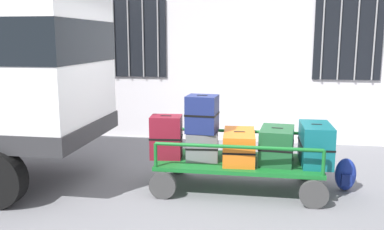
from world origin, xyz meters
The scene contains 11 objects.
ground_plane centered at (0.00, 0.00, 0.00)m, with size 40.00×40.00×0.00m, color slate.
building_wall centered at (0.00, 2.92, 2.50)m, with size 12.00×0.38×5.00m.
luggage_cart centered at (0.40, 0.05, 0.33)m, with size 2.20×1.07×0.40m.
cart_railing centered at (0.40, 0.05, 0.67)m, with size 2.09×0.93×0.33m.
suitcase_left_bottom centered at (-0.58, 0.04, 0.69)m, with size 0.45×0.38×0.59m.
suitcase_midleft_bottom centered at (-0.09, 0.07, 0.58)m, with size 0.47×0.49×0.38m.
suitcase_midleft_middle centered at (-0.09, 0.03, 1.02)m, with size 0.43×0.40×0.50m.
suitcase_center_bottom centered at (0.40, 0.06, 0.59)m, with size 0.46×0.81×0.40m.
suitcase_midright_bottom centered at (0.89, 0.09, 0.62)m, with size 0.49×0.69×0.46m.
suitcase_right_bottom centered at (1.39, 0.09, 0.66)m, with size 0.40×0.71×0.53m.
backpack centered at (1.81, 0.24, 0.22)m, with size 0.27×0.22×0.44m.
Camera 1 is at (0.68, -5.35, 2.00)m, focal length 39.18 mm.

